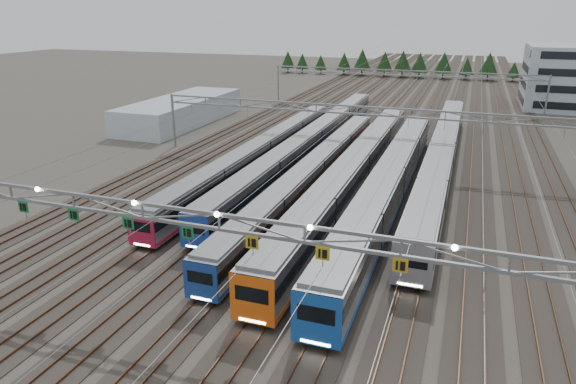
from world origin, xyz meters
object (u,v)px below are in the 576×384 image
(train_d, at_px, (356,169))
(west_shed, at_px, (181,111))
(train_f, at_px, (442,155))
(gantry_near, at_px, (218,226))
(train_b, at_px, (312,141))
(train_c, at_px, (313,173))
(gantry_far, at_px, (403,77))
(gantry_mid, at_px, (357,117))
(train_e, at_px, (389,183))
(train_a, at_px, (261,153))

(train_d, height_order, west_shed, west_shed)
(train_f, height_order, gantry_near, gantry_near)
(train_b, bearing_deg, west_shed, 155.59)
(train_c, relative_size, gantry_far, 0.95)
(train_d, distance_m, gantry_far, 55.12)
(train_d, xyz_separation_m, gantry_far, (-2.25, 54.92, 4.09))
(gantry_mid, bearing_deg, gantry_far, 90.00)
(train_e, bearing_deg, train_d, 139.38)
(train_d, bearing_deg, train_f, 47.30)
(gantry_mid, bearing_deg, train_b, 160.77)
(train_a, height_order, gantry_near, gantry_near)
(train_b, relative_size, gantry_far, 1.22)
(train_e, relative_size, gantry_far, 0.98)
(gantry_far, bearing_deg, train_a, -102.44)
(gantry_mid, xyz_separation_m, gantry_far, (0.00, 45.00, 0.00))
(train_e, xyz_separation_m, train_f, (4.50, 13.61, -0.08))
(gantry_near, bearing_deg, train_f, 74.21)
(train_c, distance_m, gantry_far, 57.30)
(gantry_near, height_order, west_shed, gantry_near)
(train_a, bearing_deg, train_b, 61.63)
(train_a, distance_m, train_b, 9.47)
(gantry_mid, bearing_deg, train_d, -77.22)
(train_b, height_order, train_c, train_b)
(gantry_far, xyz_separation_m, west_shed, (-36.08, -29.33, -4.16))
(train_e, height_order, train_f, train_e)
(train_a, bearing_deg, train_c, -34.17)
(train_b, bearing_deg, train_f, -7.98)
(gantry_near, xyz_separation_m, gantry_far, (0.05, 85.12, -0.70))
(train_a, height_order, gantry_far, gantry_far)
(train_a, bearing_deg, train_d, -16.27)
(west_shed, bearing_deg, gantry_far, 39.12)
(gantry_mid, xyz_separation_m, west_shed, (-36.08, 15.67, -4.16))
(gantry_near, relative_size, gantry_far, 1.00)
(train_c, relative_size, west_shed, 1.79)
(train_a, height_order, gantry_mid, gantry_mid)
(gantry_near, distance_m, gantry_far, 85.12)
(train_a, bearing_deg, west_shed, 138.92)
(train_b, xyz_separation_m, west_shed, (-29.33, 13.31, 0.14))
(train_b, xyz_separation_m, gantry_near, (6.70, -42.47, 5.00))
(train_f, relative_size, gantry_far, 1.14)
(west_shed, bearing_deg, train_d, -33.73)
(west_shed, bearing_deg, train_e, -34.51)
(west_shed, bearing_deg, gantry_near, -57.14)
(train_c, height_order, train_e, train_e)
(train_a, relative_size, west_shed, 1.80)
(train_e, height_order, gantry_near, gantry_near)
(train_c, bearing_deg, gantry_mid, 79.46)
(train_a, distance_m, train_e, 19.62)
(train_e, height_order, gantry_far, gantry_far)
(gantry_near, bearing_deg, west_shed, 122.86)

